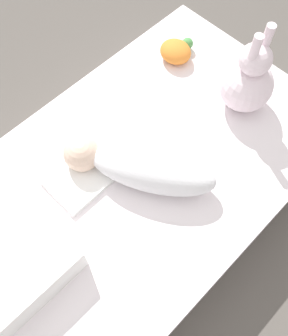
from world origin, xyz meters
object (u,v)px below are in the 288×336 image
at_px(swaddled_baby, 140,166).
at_px(pillow, 10,259).
at_px(bunny_plush, 248,81).
at_px(turtle_plush, 177,51).

height_order(swaddled_baby, pillow, swaddled_baby).
bearing_deg(bunny_plush, pillow, 173.85).
bearing_deg(pillow, turtle_plush, 12.88).
distance_m(bunny_plush, turtle_plush, 0.35).
relative_size(swaddled_baby, turtle_plush, 3.26).
xyz_separation_m(pillow, bunny_plush, (1.02, -0.11, 0.07)).
bearing_deg(swaddled_baby, turtle_plush, -90.38).
relative_size(pillow, turtle_plush, 2.10).
bearing_deg(pillow, swaddled_baby, -6.46).
height_order(swaddled_baby, bunny_plush, bunny_plush).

